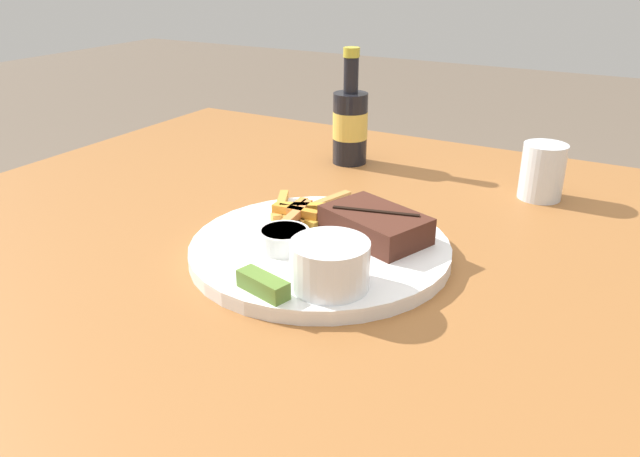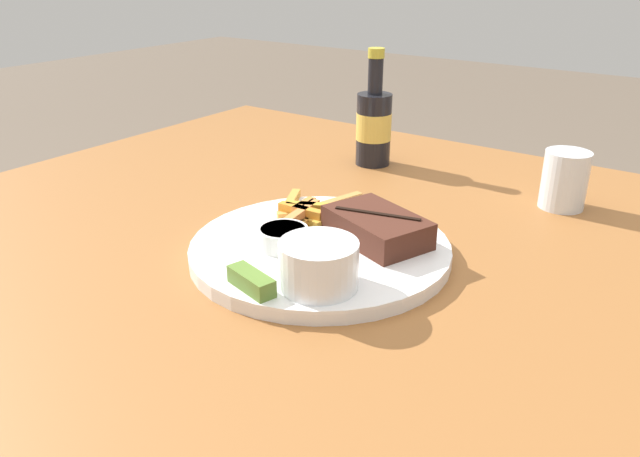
% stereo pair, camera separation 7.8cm
% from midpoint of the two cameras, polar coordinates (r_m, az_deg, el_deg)
% --- Properties ---
extents(dining_table, '(1.29, 1.17, 0.73)m').
position_cam_midpoint_polar(dining_table, '(0.83, -2.71, -7.01)').
color(dining_table, '#935B2D').
rests_on(dining_table, ground_plane).
extents(dinner_plate, '(0.33, 0.33, 0.02)m').
position_cam_midpoint_polar(dinner_plate, '(0.79, -2.82, -1.99)').
color(dinner_plate, white).
rests_on(dinner_plate, dining_table).
extents(steak_portion, '(0.15, 0.12, 0.04)m').
position_cam_midpoint_polar(steak_portion, '(0.79, 2.28, 0.30)').
color(steak_portion, '#472319').
rests_on(steak_portion, dinner_plate).
extents(fries_pile, '(0.11, 0.17, 0.02)m').
position_cam_midpoint_polar(fries_pile, '(0.85, -4.21, 1.38)').
color(fries_pile, gold).
rests_on(fries_pile, dinner_plate).
extents(coleslaw_cup, '(0.09, 0.09, 0.05)m').
position_cam_midpoint_polar(coleslaw_cup, '(0.67, -2.40, -3.14)').
color(coleslaw_cup, white).
rests_on(coleslaw_cup, dinner_plate).
extents(dipping_sauce_cup, '(0.06, 0.06, 0.03)m').
position_cam_midpoint_polar(dipping_sauce_cup, '(0.77, -6.20, -0.95)').
color(dipping_sauce_cup, silver).
rests_on(dipping_sauce_cup, dinner_plate).
extents(pickle_spear, '(0.07, 0.04, 0.02)m').
position_cam_midpoint_polar(pickle_spear, '(0.67, -8.54, -5.17)').
color(pickle_spear, '#567A2D').
rests_on(pickle_spear, dinner_plate).
extents(fork_utensil, '(0.13, 0.06, 0.00)m').
position_cam_midpoint_polar(fork_utensil, '(0.85, -6.46, 0.65)').
color(fork_utensil, '#B7B7BC').
rests_on(fork_utensil, dinner_plate).
extents(beer_bottle, '(0.06, 0.06, 0.21)m').
position_cam_midpoint_polar(beer_bottle, '(1.13, 0.78, 9.57)').
color(beer_bottle, black).
rests_on(beer_bottle, dining_table).
extents(drinking_glass, '(0.07, 0.07, 0.09)m').
position_cam_midpoint_polar(drinking_glass, '(1.01, 17.63, 4.96)').
color(drinking_glass, silver).
rests_on(drinking_glass, dining_table).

